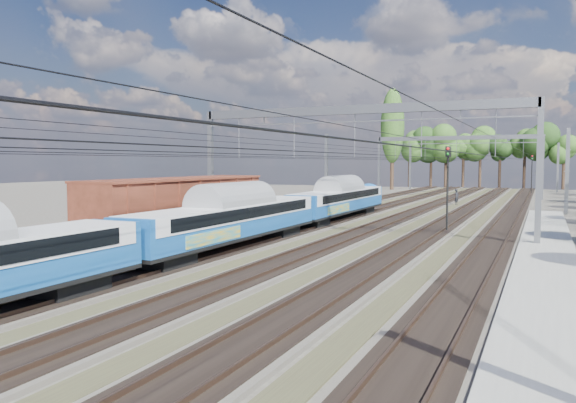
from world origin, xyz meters
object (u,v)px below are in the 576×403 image
at_px(emu_train, 229,213).
at_px(signal_near, 448,178).
at_px(worker, 457,197).
at_px(freight_boxcar, 181,205).
at_px(signal_far, 532,170).

relative_size(emu_train, signal_near, 8.89).
xyz_separation_m(emu_train, worker, (6.76, 42.03, -1.30)).
xyz_separation_m(freight_boxcar, worker, (11.26, 40.39, -1.48)).
height_order(worker, signal_far, signal_far).
relative_size(worker, signal_near, 0.31).
xyz_separation_m(emu_train, signal_near, (9.91, 14.21, 1.71)).
distance_m(emu_train, worker, 42.59).
distance_m(freight_boxcar, signal_far, 71.31).
relative_size(freight_boxcar, worker, 8.02).
bearing_deg(emu_train, worker, 80.87).
bearing_deg(emu_train, signal_near, 55.11).
xyz_separation_m(emu_train, freight_boxcar, (-4.50, 1.64, 0.17)).
relative_size(emu_train, worker, 28.88).
bearing_deg(worker, signal_near, -157.17).
bearing_deg(signal_far, emu_train, -103.20).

